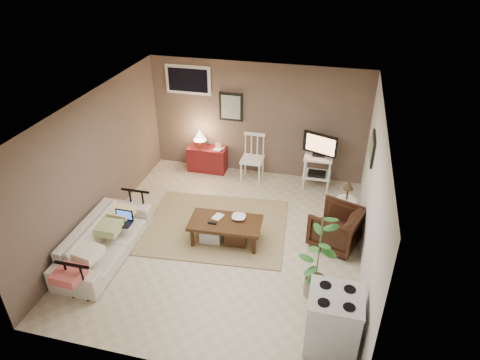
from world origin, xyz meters
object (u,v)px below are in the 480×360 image
(sofa, at_px, (103,236))
(tv_stand, at_px, (318,160))
(potted_plant, at_px, (319,254))
(stove, at_px, (333,321))
(red_console, at_px, (207,157))
(spindle_chair, at_px, (252,159))
(coffee_table, at_px, (225,230))
(side_table, at_px, (347,199))
(armchair, at_px, (336,225))

(sofa, xyz_separation_m, tv_stand, (3.13, 2.97, 0.23))
(potted_plant, height_order, stove, potted_plant)
(red_console, relative_size, tv_stand, 0.81)
(sofa, relative_size, potted_plant, 1.42)
(red_console, xyz_separation_m, spindle_chair, (1.04, -0.13, 0.14))
(coffee_table, bearing_deg, sofa, -156.51)
(spindle_chair, bearing_deg, side_table, -32.55)
(tv_stand, bearing_deg, armchair, -75.32)
(red_console, bearing_deg, coffee_table, -65.50)
(spindle_chair, bearing_deg, coffee_table, -89.64)
(spindle_chair, relative_size, side_table, 1.05)
(armchair, bearing_deg, side_table, -173.33)
(sofa, height_order, stove, stove)
(armchair, bearing_deg, sofa, -52.00)
(sofa, distance_m, side_table, 4.12)
(sofa, height_order, red_console, red_console)
(armchair, relative_size, stove, 0.88)
(sofa, distance_m, armchair, 3.79)
(sofa, height_order, side_table, side_table)
(spindle_chair, relative_size, stove, 1.15)
(coffee_table, xyz_separation_m, potted_plant, (1.59, -0.84, 0.50))
(red_console, distance_m, stove, 4.95)
(coffee_table, bearing_deg, armchair, 12.44)
(tv_stand, distance_m, armchair, 1.87)
(sofa, bearing_deg, stove, -103.70)
(sofa, distance_m, spindle_chair, 3.47)
(side_table, bearing_deg, armchair, -103.19)
(tv_stand, bearing_deg, sofa, -136.52)
(tv_stand, bearing_deg, spindle_chair, -179.97)
(sofa, height_order, tv_stand, tv_stand)
(spindle_chair, bearing_deg, stove, -64.07)
(armchair, xyz_separation_m, potted_plant, (-0.22, -1.24, 0.37))
(armchair, bearing_deg, coffee_table, -57.70)
(side_table, height_order, potted_plant, potted_plant)
(spindle_chair, height_order, potted_plant, potted_plant)
(sofa, xyz_separation_m, red_console, (0.74, 3.10, -0.06))
(potted_plant, bearing_deg, stove, -71.52)
(coffee_table, height_order, spindle_chair, spindle_chair)
(side_table, bearing_deg, stove, -91.46)
(spindle_chair, distance_m, side_table, 2.31)
(sofa, bearing_deg, potted_plant, -91.02)
(red_console, height_order, stove, red_console)
(red_console, relative_size, side_table, 1.01)
(spindle_chair, bearing_deg, potted_plant, -62.17)
(coffee_table, relative_size, spindle_chair, 1.24)
(red_console, xyz_separation_m, potted_plant, (2.64, -3.16, 0.42))
(tv_stand, relative_size, potted_plant, 0.84)
(sofa, relative_size, tv_stand, 1.69)
(armchair, bearing_deg, tv_stand, -145.45)
(coffee_table, height_order, red_console, red_console)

